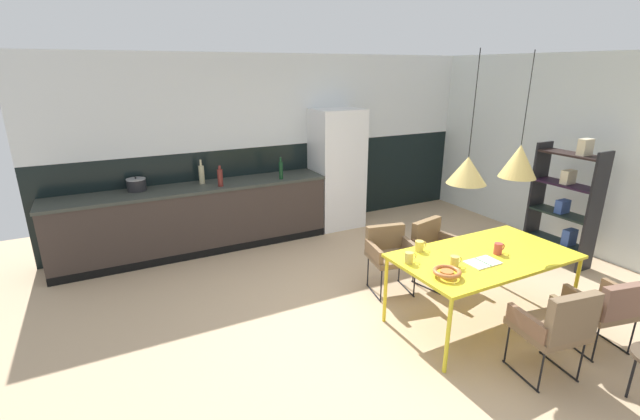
{
  "coord_description": "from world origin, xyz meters",
  "views": [
    {
      "loc": [
        -2.51,
        -3.03,
        2.44
      ],
      "look_at": [
        -0.5,
        0.84,
        1.01
      ],
      "focal_mm": 24.37,
      "sensor_mm": 36.0,
      "label": 1
    }
  ],
  "objects_px": {
    "bottle_oil_tall": "(202,174)",
    "mug_tall_blue": "(498,248)",
    "bottle_wine_green": "(281,170)",
    "mug_glass_clear": "(420,246)",
    "refrigerator_column": "(337,169)",
    "pendant_lamp_over_table_far": "(519,161)",
    "bottle_spice_small": "(220,177)",
    "open_book": "(483,262)",
    "open_shelf_unit": "(566,201)",
    "mug_dark_espresso": "(455,262)",
    "fruit_bowl": "(447,272)",
    "armchair_facing_counter": "(389,249)",
    "cooking_pot": "(136,185)",
    "mug_short_terracotta": "(409,258)",
    "pendant_lamp_over_table_near": "(467,170)",
    "dining_table": "(484,259)",
    "armchair_head_of_table": "(557,323)",
    "armchair_by_stool": "(609,304)",
    "armchair_far_side": "(434,244)"
  },
  "relations": [
    {
      "from": "bottle_oil_tall",
      "to": "mug_tall_blue",
      "type": "bearing_deg",
      "value": -57.9
    },
    {
      "from": "bottle_wine_green",
      "to": "mug_glass_clear",
      "type": "bearing_deg",
      "value": -82.13
    },
    {
      "from": "refrigerator_column",
      "to": "pendant_lamp_over_table_far",
      "type": "bearing_deg",
      "value": -86.35
    },
    {
      "from": "bottle_oil_tall",
      "to": "bottle_spice_small",
      "type": "bearing_deg",
      "value": -53.54
    },
    {
      "from": "open_book",
      "to": "mug_glass_clear",
      "type": "bearing_deg",
      "value": 124.84
    },
    {
      "from": "bottle_spice_small",
      "to": "pendant_lamp_over_table_far",
      "type": "height_order",
      "value": "pendant_lamp_over_table_far"
    },
    {
      "from": "open_shelf_unit",
      "to": "mug_dark_espresso",
      "type": "bearing_deg",
      "value": -75.11
    },
    {
      "from": "mug_glass_clear",
      "to": "open_shelf_unit",
      "type": "distance_m",
      "value": 2.59
    },
    {
      "from": "fruit_bowl",
      "to": "bottle_oil_tall",
      "type": "bearing_deg",
      "value": 110.44
    },
    {
      "from": "open_book",
      "to": "bottle_wine_green",
      "type": "xyz_separation_m",
      "value": [
        -0.7,
        3.11,
        0.31
      ]
    },
    {
      "from": "armchair_facing_counter",
      "to": "cooking_pot",
      "type": "xyz_separation_m",
      "value": [
        -2.38,
        2.29,
        0.5
      ]
    },
    {
      "from": "mug_short_terracotta",
      "to": "cooking_pot",
      "type": "xyz_separation_m",
      "value": [
        -2.01,
        3.08,
        0.21
      ]
    },
    {
      "from": "bottle_wine_green",
      "to": "mug_dark_espresso",
      "type": "bearing_deg",
      "value": -82.39
    },
    {
      "from": "armchair_facing_counter",
      "to": "cooking_pot",
      "type": "height_order",
      "value": "cooking_pot"
    },
    {
      "from": "mug_tall_blue",
      "to": "pendant_lamp_over_table_near",
      "type": "height_order",
      "value": "pendant_lamp_over_table_near"
    },
    {
      "from": "dining_table",
      "to": "fruit_bowl",
      "type": "height_order",
      "value": "fruit_bowl"
    },
    {
      "from": "refrigerator_column",
      "to": "open_shelf_unit",
      "type": "height_order",
      "value": "refrigerator_column"
    },
    {
      "from": "mug_short_terracotta",
      "to": "bottle_wine_green",
      "type": "height_order",
      "value": "bottle_wine_green"
    },
    {
      "from": "mug_short_terracotta",
      "to": "open_shelf_unit",
      "type": "xyz_separation_m",
      "value": [
        2.84,
        0.42,
        0.04
      ]
    },
    {
      "from": "fruit_bowl",
      "to": "bottle_wine_green",
      "type": "height_order",
      "value": "bottle_wine_green"
    },
    {
      "from": "armchair_head_of_table",
      "to": "bottle_oil_tall",
      "type": "height_order",
      "value": "bottle_oil_tall"
    },
    {
      "from": "refrigerator_column",
      "to": "pendant_lamp_over_table_far",
      "type": "relative_size",
      "value": 1.62
    },
    {
      "from": "armchair_facing_counter",
      "to": "bottle_oil_tall",
      "type": "bearing_deg",
      "value": -44.32
    },
    {
      "from": "armchair_facing_counter",
      "to": "open_book",
      "type": "distance_m",
      "value": 1.15
    },
    {
      "from": "bottle_wine_green",
      "to": "open_shelf_unit",
      "type": "xyz_separation_m",
      "value": [
        2.94,
        -2.38,
        -0.23
      ]
    },
    {
      "from": "armchair_head_of_table",
      "to": "pendant_lamp_over_table_near",
      "type": "relative_size",
      "value": 0.74
    },
    {
      "from": "fruit_bowl",
      "to": "mug_glass_clear",
      "type": "height_order",
      "value": "mug_glass_clear"
    },
    {
      "from": "refrigerator_column",
      "to": "cooking_pot",
      "type": "distance_m",
      "value": 2.92
    },
    {
      "from": "armchair_by_stool",
      "to": "mug_dark_espresso",
      "type": "height_order",
      "value": "mug_dark_espresso"
    },
    {
      "from": "pendant_lamp_over_table_far",
      "to": "pendant_lamp_over_table_near",
      "type": "bearing_deg",
      "value": -177.06
    },
    {
      "from": "refrigerator_column",
      "to": "mug_dark_espresso",
      "type": "bearing_deg",
      "value": -100.64
    },
    {
      "from": "refrigerator_column",
      "to": "dining_table",
      "type": "xyz_separation_m",
      "value": [
        -0.15,
        -3.14,
        -0.23
      ]
    },
    {
      "from": "bottle_oil_tall",
      "to": "armchair_far_side",
      "type": "bearing_deg",
      "value": -47.9
    },
    {
      "from": "armchair_far_side",
      "to": "bottle_wine_green",
      "type": "relative_size",
      "value": 2.35
    },
    {
      "from": "refrigerator_column",
      "to": "armchair_far_side",
      "type": "distance_m",
      "value": 2.29
    },
    {
      "from": "armchair_far_side",
      "to": "bottle_oil_tall",
      "type": "bearing_deg",
      "value": -60.39
    },
    {
      "from": "armchair_by_stool",
      "to": "open_shelf_unit",
      "type": "xyz_separation_m",
      "value": [
        1.45,
        1.46,
        0.35
      ]
    },
    {
      "from": "bottle_spice_small",
      "to": "pendant_lamp_over_table_far",
      "type": "bearing_deg",
      "value": -54.71
    },
    {
      "from": "armchair_by_stool",
      "to": "open_shelf_unit",
      "type": "bearing_deg",
      "value": 57.28
    },
    {
      "from": "open_book",
      "to": "mug_short_terracotta",
      "type": "height_order",
      "value": "mug_short_terracotta"
    },
    {
      "from": "armchair_facing_counter",
      "to": "cooking_pot",
      "type": "relative_size",
      "value": 3.04
    },
    {
      "from": "dining_table",
      "to": "armchair_facing_counter",
      "type": "xyz_separation_m",
      "value": [
        -0.39,
        0.98,
        -0.2
      ]
    },
    {
      "from": "bottle_oil_tall",
      "to": "mug_glass_clear",
      "type": "bearing_deg",
      "value": -63.6
    },
    {
      "from": "armchair_far_side",
      "to": "bottle_spice_small",
      "type": "height_order",
      "value": "bottle_spice_small"
    },
    {
      "from": "refrigerator_column",
      "to": "bottle_wine_green",
      "type": "xyz_separation_m",
      "value": [
        -1.01,
        -0.15,
        0.13
      ]
    },
    {
      "from": "open_book",
      "to": "bottle_wine_green",
      "type": "bearing_deg",
      "value": 102.69
    },
    {
      "from": "cooking_pot",
      "to": "bottle_oil_tall",
      "type": "height_order",
      "value": "bottle_oil_tall"
    },
    {
      "from": "refrigerator_column",
      "to": "dining_table",
      "type": "bearing_deg",
      "value": -92.7
    },
    {
      "from": "mug_glass_clear",
      "to": "mug_dark_espresso",
      "type": "relative_size",
      "value": 1.03
    },
    {
      "from": "dining_table",
      "to": "open_shelf_unit",
      "type": "bearing_deg",
      "value": 16.21
    }
  ]
}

